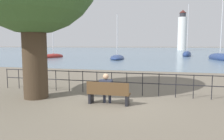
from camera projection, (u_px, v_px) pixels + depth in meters
ground_plane at (109, 104)px, 8.59m from camera, size 1000.00×1000.00×0.00m
harbor_water at (167, 49)px, 163.86m from camera, size 600.00×300.00×0.01m
park_bench at (108, 94)px, 8.48m from camera, size 1.68×0.45×0.90m
seated_person_left at (106, 87)px, 8.56m from camera, size 0.50×0.35×1.21m
promenade_railing at (119, 80)px, 10.25m from camera, size 12.53×0.04×1.05m
sailboat_0 at (53, 56)px, 42.41m from camera, size 3.13×5.41×12.01m
sailboat_1 at (117, 58)px, 37.97m from camera, size 3.82×8.38×7.97m
sailboat_2 at (220, 58)px, 35.88m from camera, size 3.54×9.11×12.80m
sailboat_5 at (187, 54)px, 47.92m from camera, size 2.65×6.07×11.68m
harbor_lighthouse at (182, 32)px, 111.28m from camera, size 4.39×4.39×20.38m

